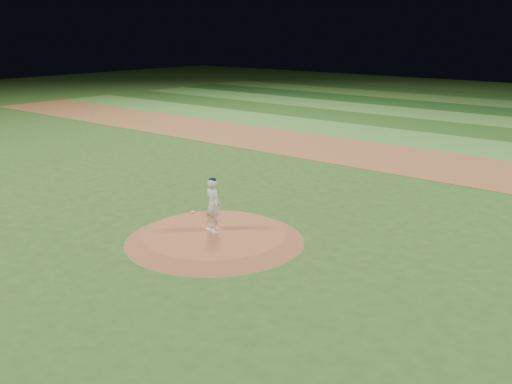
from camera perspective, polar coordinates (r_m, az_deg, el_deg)
name	(u,v)px	position (r m, az deg, el deg)	size (l,w,h in m)	color
ground	(215,240)	(17.65, -4.14, -4.83)	(120.00, 120.00, 0.00)	#294E19
infield_dirt_band	(411,161)	(29.00, 15.24, 3.02)	(70.00, 6.00, 0.02)	brown
outfield_stripe_0	(453,144)	(34.00, 19.12, 4.57)	(70.00, 5.00, 0.02)	#407A2C
outfield_stripe_1	(483,132)	(38.67, 21.78, 5.61)	(70.00, 5.00, 0.02)	#224817
outfield_stripe_2	(508,122)	(43.41, 23.86, 6.42)	(70.00, 5.00, 0.02)	#3E762A
pitchers_mound	(215,236)	(17.61, -4.14, -4.45)	(5.50, 5.50, 0.25)	brown
pitching_rubber	(212,231)	(17.69, -4.47, -3.88)	(0.54, 0.14, 0.03)	beige
rosin_bag	(193,212)	(19.45, -6.33, -2.00)	(0.12, 0.12, 0.07)	silver
pitcher_on_mound	(213,204)	(17.65, -4.33, -1.17)	(0.60, 0.40, 1.66)	silver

